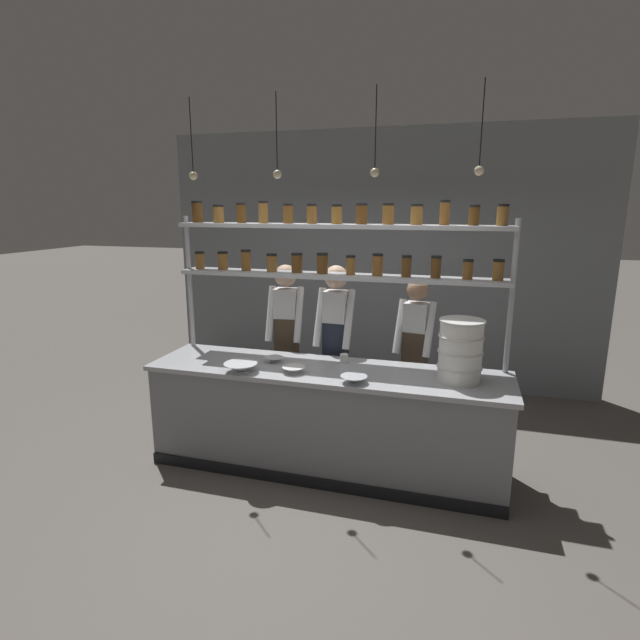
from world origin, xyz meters
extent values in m
plane|color=#5B5651|center=(0.00, 0.00, 0.00)|extent=(40.00, 40.00, 0.00)
cube|color=gray|center=(0.00, 2.40, 1.60)|extent=(5.49, 0.12, 3.20)
cube|color=gray|center=(0.00, 0.00, 0.44)|extent=(3.03, 0.72, 0.88)
cube|color=#ADAFB5|center=(0.00, 0.00, 0.90)|extent=(3.09, 0.76, 0.04)
cube|color=black|center=(0.00, -0.36, 0.05)|extent=(3.03, 0.03, 0.10)
cylinder|color=#ADAFB5|center=(-1.47, 0.33, 1.09)|extent=(0.04, 0.04, 2.19)
cylinder|color=#ADAFB5|center=(1.47, 0.33, 1.09)|extent=(0.04, 0.04, 2.19)
cube|color=#ADAFB5|center=(0.00, 0.33, 1.67)|extent=(2.93, 0.28, 0.04)
cylinder|color=brown|center=(-1.34, 0.33, 1.76)|extent=(0.09, 0.09, 0.14)
cylinder|color=black|center=(-1.34, 0.33, 1.85)|extent=(0.09, 0.09, 0.02)
cylinder|color=brown|center=(-1.10, 0.33, 1.77)|extent=(0.10, 0.10, 0.15)
cylinder|color=black|center=(-1.10, 0.33, 1.85)|extent=(0.10, 0.10, 0.02)
cylinder|color=brown|center=(-0.86, 0.33, 1.78)|extent=(0.09, 0.09, 0.17)
cylinder|color=black|center=(-0.86, 0.33, 1.88)|extent=(0.09, 0.09, 0.02)
cylinder|color=brown|center=(-0.61, 0.33, 1.76)|extent=(0.09, 0.09, 0.14)
cylinder|color=black|center=(-0.61, 0.33, 1.85)|extent=(0.10, 0.10, 0.02)
cylinder|color=#513314|center=(-0.37, 0.33, 1.77)|extent=(0.10, 0.10, 0.16)
cylinder|color=black|center=(-0.37, 0.33, 1.86)|extent=(0.10, 0.10, 0.02)
cylinder|color=#513314|center=(-0.13, 0.33, 1.77)|extent=(0.10, 0.10, 0.16)
cylinder|color=black|center=(-0.13, 0.33, 1.87)|extent=(0.10, 0.10, 0.02)
cylinder|color=brown|center=(0.13, 0.33, 1.77)|extent=(0.08, 0.08, 0.15)
cylinder|color=black|center=(0.13, 0.33, 1.85)|extent=(0.08, 0.08, 0.02)
cylinder|color=brown|center=(0.36, 0.33, 1.78)|extent=(0.09, 0.09, 0.17)
cylinder|color=black|center=(0.36, 0.33, 1.87)|extent=(0.09, 0.09, 0.02)
cylinder|color=#513314|center=(0.61, 0.33, 1.77)|extent=(0.08, 0.08, 0.16)
cylinder|color=black|center=(0.61, 0.33, 1.87)|extent=(0.08, 0.08, 0.02)
cylinder|color=#513314|center=(0.86, 0.33, 1.77)|extent=(0.08, 0.08, 0.17)
cylinder|color=black|center=(0.86, 0.33, 1.87)|extent=(0.09, 0.09, 0.02)
cylinder|color=brown|center=(1.11, 0.33, 1.76)|extent=(0.08, 0.08, 0.14)
cylinder|color=black|center=(1.11, 0.33, 1.85)|extent=(0.08, 0.08, 0.02)
cylinder|color=brown|center=(1.35, 0.33, 1.77)|extent=(0.09, 0.09, 0.15)
cylinder|color=black|center=(1.35, 0.33, 1.85)|extent=(0.09, 0.09, 0.02)
cube|color=#ADAFB5|center=(0.00, 0.33, 2.11)|extent=(2.93, 0.28, 0.04)
cylinder|color=#513314|center=(-1.34, 0.33, 2.22)|extent=(0.10, 0.10, 0.18)
cylinder|color=black|center=(-1.34, 0.33, 2.31)|extent=(0.10, 0.10, 0.02)
cylinder|color=brown|center=(-1.12, 0.33, 2.20)|extent=(0.10, 0.10, 0.14)
cylinder|color=black|center=(-1.12, 0.33, 2.28)|extent=(0.10, 0.10, 0.02)
cylinder|color=#513314|center=(-0.90, 0.33, 2.21)|extent=(0.09, 0.09, 0.16)
cylinder|color=black|center=(-0.90, 0.33, 2.30)|extent=(0.09, 0.09, 0.02)
cylinder|color=brown|center=(-0.68, 0.33, 2.21)|extent=(0.08, 0.08, 0.18)
cylinder|color=black|center=(-0.68, 0.33, 2.31)|extent=(0.09, 0.09, 0.02)
cylinder|color=brown|center=(-0.44, 0.33, 2.20)|extent=(0.09, 0.09, 0.15)
cylinder|color=black|center=(-0.44, 0.33, 2.29)|extent=(0.09, 0.09, 0.02)
cylinder|color=brown|center=(-0.22, 0.33, 2.20)|extent=(0.09, 0.09, 0.15)
cylinder|color=black|center=(-0.22, 0.33, 2.29)|extent=(0.09, 0.09, 0.02)
cylinder|color=brown|center=(0.00, 0.33, 2.20)|extent=(0.09, 0.09, 0.15)
cylinder|color=black|center=(0.00, 0.33, 2.28)|extent=(0.09, 0.09, 0.02)
cylinder|color=#513314|center=(0.22, 0.33, 2.20)|extent=(0.10, 0.10, 0.16)
cylinder|color=black|center=(0.22, 0.33, 2.29)|extent=(0.10, 0.10, 0.02)
cylinder|color=brown|center=(0.44, 0.33, 2.20)|extent=(0.10, 0.10, 0.16)
cylinder|color=black|center=(0.44, 0.33, 2.29)|extent=(0.10, 0.10, 0.02)
cylinder|color=brown|center=(0.68, 0.33, 2.20)|extent=(0.10, 0.10, 0.15)
cylinder|color=black|center=(0.68, 0.33, 2.29)|extent=(0.10, 0.10, 0.02)
cylinder|color=brown|center=(0.90, 0.33, 2.22)|extent=(0.08, 0.08, 0.18)
cylinder|color=black|center=(0.90, 0.33, 2.32)|extent=(0.08, 0.08, 0.02)
cylinder|color=#513314|center=(1.13, 0.33, 2.20)|extent=(0.08, 0.08, 0.14)
cylinder|color=black|center=(1.13, 0.33, 2.28)|extent=(0.09, 0.09, 0.02)
cylinder|color=brown|center=(1.35, 0.33, 2.20)|extent=(0.09, 0.09, 0.15)
cylinder|color=black|center=(1.35, 0.33, 2.29)|extent=(0.09, 0.09, 0.02)
cylinder|color=black|center=(-0.69, 0.67, 0.41)|extent=(0.11, 0.11, 0.83)
cylinder|color=black|center=(-0.53, 0.69, 0.41)|extent=(0.11, 0.11, 0.83)
cube|color=#473828|center=(-0.61, 0.68, 1.01)|extent=(0.23, 0.19, 0.36)
cube|color=white|center=(-0.61, 0.68, 1.33)|extent=(0.23, 0.20, 0.29)
sphere|color=tan|center=(-0.61, 0.68, 1.61)|extent=(0.22, 0.22, 0.22)
cylinder|color=white|center=(-0.75, 0.61, 1.23)|extent=(0.09, 0.26, 0.54)
cylinder|color=white|center=(-0.46, 0.63, 1.23)|extent=(0.09, 0.26, 0.54)
cylinder|color=black|center=(-0.14, 0.57, 0.42)|extent=(0.11, 0.11, 0.84)
cylinder|color=black|center=(0.02, 0.57, 0.42)|extent=(0.11, 0.11, 0.84)
cube|color=#232838|center=(-0.06, 0.57, 1.02)|extent=(0.23, 0.18, 0.36)
cube|color=white|center=(-0.06, 0.57, 1.35)|extent=(0.23, 0.19, 0.30)
sphere|color=beige|center=(-0.06, 0.57, 1.63)|extent=(0.22, 0.22, 0.22)
cylinder|color=white|center=(-0.21, 0.52, 1.25)|extent=(0.08, 0.26, 0.55)
cylinder|color=white|center=(0.08, 0.50, 1.25)|extent=(0.08, 0.26, 0.55)
cylinder|color=black|center=(0.60, 0.77, 0.39)|extent=(0.11, 0.11, 0.78)
cylinder|color=black|center=(0.76, 0.74, 0.39)|extent=(0.11, 0.11, 0.78)
cube|color=#473828|center=(0.68, 0.76, 0.95)|extent=(0.25, 0.21, 0.34)
cube|color=white|center=(0.68, 0.76, 1.25)|extent=(0.25, 0.22, 0.28)
sphere|color=#A37A5B|center=(0.68, 0.76, 1.51)|extent=(0.21, 0.21, 0.21)
cylinder|color=white|center=(0.52, 0.73, 1.16)|extent=(0.11, 0.25, 0.51)
cylinder|color=white|center=(0.81, 0.67, 1.16)|extent=(0.11, 0.25, 0.51)
cylinder|color=white|center=(1.09, 0.01, 0.98)|extent=(0.33, 0.33, 0.11)
cylinder|color=silver|center=(1.09, 0.01, 1.04)|extent=(0.35, 0.35, 0.01)
cylinder|color=white|center=(1.09, 0.01, 1.10)|extent=(0.33, 0.33, 0.11)
cylinder|color=silver|center=(1.09, 0.01, 1.16)|extent=(0.35, 0.35, 0.01)
cylinder|color=white|center=(1.09, 0.01, 1.23)|extent=(0.33, 0.33, 0.11)
cylinder|color=silver|center=(1.09, 0.01, 1.29)|extent=(0.35, 0.35, 0.01)
cylinder|color=white|center=(1.09, 0.01, 1.35)|extent=(0.33, 0.33, 0.11)
cylinder|color=silver|center=(1.09, 0.01, 1.41)|extent=(0.35, 0.35, 0.01)
cylinder|color=silver|center=(-0.67, -0.28, 0.93)|extent=(0.13, 0.13, 0.01)
cone|color=silver|center=(-0.67, -0.28, 0.96)|extent=(0.28, 0.28, 0.08)
cylinder|color=silver|center=(-0.50, 0.05, 0.93)|extent=(0.07, 0.07, 0.01)
cone|color=silver|center=(-0.50, 0.05, 0.94)|extent=(0.16, 0.16, 0.05)
cylinder|color=white|center=(-0.23, -0.18, 0.93)|extent=(0.09, 0.09, 0.01)
cone|color=white|center=(-0.23, -0.18, 0.95)|extent=(0.19, 0.19, 0.05)
cylinder|color=#B2B7BC|center=(0.30, -0.27, 0.93)|extent=(0.10, 0.10, 0.01)
cone|color=#B2B7BC|center=(0.30, -0.27, 0.95)|extent=(0.21, 0.21, 0.06)
cylinder|color=silver|center=(0.11, 0.20, 0.96)|extent=(0.07, 0.07, 0.08)
cylinder|color=black|center=(-1.17, 0.00, 2.84)|extent=(0.01, 0.01, 0.62)
sphere|color=#F9E5B2|center=(-1.17, 0.00, 2.53)|extent=(0.07, 0.07, 0.07)
cylinder|color=black|center=(-0.41, 0.00, 2.84)|extent=(0.01, 0.01, 0.62)
sphere|color=#F9E5B2|center=(-0.41, 0.00, 2.53)|extent=(0.07, 0.07, 0.07)
cylinder|color=black|center=(0.38, 0.00, 2.84)|extent=(0.01, 0.01, 0.62)
sphere|color=#F9E5B2|center=(0.38, 0.00, 2.53)|extent=(0.07, 0.07, 0.07)
cylinder|color=black|center=(1.14, 0.00, 2.84)|extent=(0.01, 0.01, 0.62)
sphere|color=#F9E5B2|center=(1.14, 0.00, 2.53)|extent=(0.07, 0.07, 0.07)
camera|label=1|loc=(1.08, -3.91, 2.29)|focal=28.00mm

